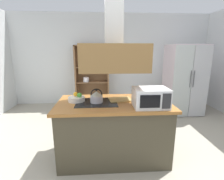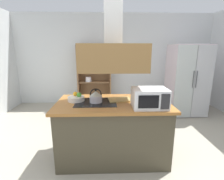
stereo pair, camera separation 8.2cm
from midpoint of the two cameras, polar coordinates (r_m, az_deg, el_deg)
ground_plane at (r=2.81m, az=4.44°, el=-22.65°), size 7.80×7.80×0.00m
wall_back at (r=5.27m, az=1.05°, el=10.24°), size 6.00×0.12×2.70m
kitchen_island at (r=2.67m, az=1.17°, el=-13.27°), size 1.67×0.90×0.90m
range_hood at (r=2.38m, az=1.32°, el=14.14°), size 0.90×0.70×1.33m
refrigerator at (r=4.75m, az=24.49°, el=3.07°), size 0.90×0.77×1.78m
dish_cabinet at (r=5.12m, az=-5.52°, el=3.76°), size 0.99×0.40×1.78m
kettle at (r=2.48m, az=-4.58°, el=-2.24°), size 0.19×0.19×0.21m
cutting_board at (r=2.60m, az=3.53°, el=-3.25°), size 0.37×0.29×0.02m
microwave at (r=2.32m, az=13.63°, el=-2.64°), size 0.46×0.35×0.26m
fruit_bowl at (r=2.59m, az=-11.14°, el=-2.74°), size 0.25×0.25×0.14m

